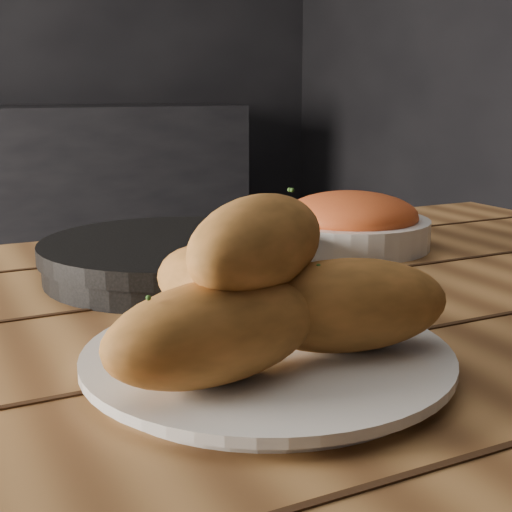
{
  "coord_description": "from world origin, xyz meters",
  "views": [
    {
      "loc": [
        0.09,
        -1.29,
        0.97
      ],
      "look_at": [
        0.33,
        -0.8,
        0.84
      ],
      "focal_mm": 50.0,
      "sensor_mm": 36.0,
      "label": 1
    }
  ],
  "objects_px": {
    "plate": "(267,359)",
    "bread_rolls": "(263,291)",
    "table": "(226,415)",
    "skillet": "(174,257)",
    "bowl": "(351,223)"
  },
  "relations": [
    {
      "from": "table",
      "to": "plate",
      "type": "bearing_deg",
      "value": -98.58
    },
    {
      "from": "plate",
      "to": "bread_rolls",
      "type": "relative_size",
      "value": 0.99
    },
    {
      "from": "plate",
      "to": "bread_rolls",
      "type": "bearing_deg",
      "value": -149.04
    },
    {
      "from": "skillet",
      "to": "plate",
      "type": "bearing_deg",
      "value": -96.68
    },
    {
      "from": "table",
      "to": "plate",
      "type": "height_order",
      "value": "plate"
    },
    {
      "from": "bread_rolls",
      "to": "skillet",
      "type": "xyz_separation_m",
      "value": [
        0.04,
        0.31,
        -0.04
      ]
    },
    {
      "from": "table",
      "to": "skillet",
      "type": "xyz_separation_m",
      "value": [
        0.02,
        0.19,
        0.12
      ]
    },
    {
      "from": "table",
      "to": "bread_rolls",
      "type": "height_order",
      "value": "bread_rolls"
    },
    {
      "from": "plate",
      "to": "bowl",
      "type": "height_order",
      "value": "bowl"
    },
    {
      "from": "skillet",
      "to": "bowl",
      "type": "xyz_separation_m",
      "value": [
        0.28,
        0.04,
        0.01
      ]
    },
    {
      "from": "bread_rolls",
      "to": "bowl",
      "type": "height_order",
      "value": "bread_rolls"
    },
    {
      "from": "table",
      "to": "bowl",
      "type": "distance_m",
      "value": 0.4
    },
    {
      "from": "skillet",
      "to": "bowl",
      "type": "bearing_deg",
      "value": 8.98
    },
    {
      "from": "table",
      "to": "bread_rolls",
      "type": "bearing_deg",
      "value": -100.99
    },
    {
      "from": "plate",
      "to": "table",
      "type": "bearing_deg",
      "value": 81.42
    }
  ]
}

